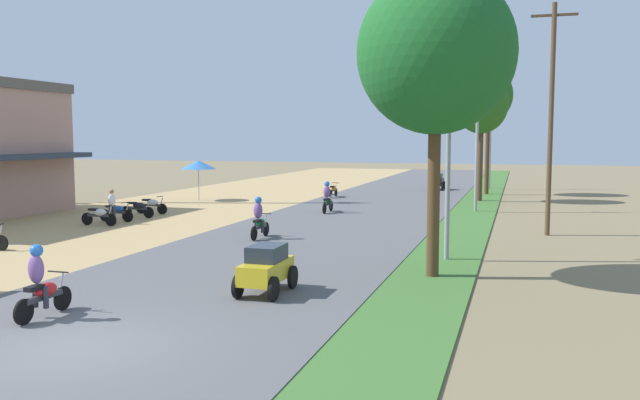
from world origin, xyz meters
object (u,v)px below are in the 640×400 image
object	(u,v)px
car_hatchback_black	(437,181)
motorbike_ahead_fifth	(333,190)
median_tree_third	(489,96)
car_hatchback_yellow	(266,267)
vendor_umbrella	(198,165)
median_tree_nearest	(436,54)
pedestrian_on_shoulder	(112,205)
motorbike_ahead_second	(41,283)
motorbike_ahead_third	(259,219)
parked_motorbike_fourth	(117,211)
median_tree_second	(481,104)
streetlamp_mid	(477,129)
parked_motorbike_third	(99,215)
parked_motorbike_sixth	(152,204)
utility_pole_near	(551,116)
streetlamp_near	(449,125)
motorbike_ahead_fourth	(327,198)
streetlamp_far	(490,131)
parked_motorbike_fifth	(138,208)

from	to	relation	value
car_hatchback_black	motorbike_ahead_fifth	xyz separation A→B (m)	(-5.79, -8.16, -0.17)
median_tree_third	car_hatchback_yellow	size ratio (longest dim) A/B	4.33
vendor_umbrella	median_tree_nearest	size ratio (longest dim) A/B	0.29
pedestrian_on_shoulder	car_hatchback_black	bearing A→B (deg)	63.51
car_hatchback_black	motorbike_ahead_second	size ratio (longest dim) A/B	1.11
median_tree_nearest	motorbike_ahead_third	distance (m)	10.41
parked_motorbike_fourth	median_tree_second	distance (m)	22.73
motorbike_ahead_fifth	car_hatchback_yellow	bearing A→B (deg)	-77.92
streetlamp_mid	car_hatchback_yellow	world-z (taller)	streetlamp_mid
motorbike_ahead_fifth	parked_motorbike_third	bearing A→B (deg)	-111.39
motorbike_ahead_second	car_hatchback_yellow	bearing A→B (deg)	43.08
parked_motorbike_third	car_hatchback_black	world-z (taller)	car_hatchback_black
parked_motorbike_sixth	motorbike_ahead_fifth	size ratio (longest dim) A/B	1.00
parked_motorbike_fourth	median_tree_nearest	bearing A→B (deg)	-26.35
median_tree_second	utility_pole_near	bearing A→B (deg)	-75.51
utility_pole_near	median_tree_second	bearing A→B (deg)	104.49
parked_motorbike_sixth	motorbike_ahead_fifth	distance (m)	13.33
median_tree_second	utility_pole_near	distance (m)	14.15
car_hatchback_yellow	motorbike_ahead_second	xyz separation A→B (m)	(-3.86, -3.61, 0.11)
median_tree_nearest	streetlamp_mid	world-z (taller)	median_tree_nearest
median_tree_nearest	streetlamp_near	bearing A→B (deg)	87.65
pedestrian_on_shoulder	streetlamp_mid	distance (m)	18.97
parked_motorbike_fourth	motorbike_ahead_fourth	world-z (taller)	motorbike_ahead_fourth
motorbike_ahead_fourth	pedestrian_on_shoulder	bearing A→B (deg)	-138.92
streetlamp_near	motorbike_ahead_third	xyz separation A→B (m)	(-7.46, 2.16, -3.58)
streetlamp_far	streetlamp_mid	bearing A→B (deg)	-90.00
parked_motorbike_third	vendor_umbrella	world-z (taller)	vendor_umbrella
median_tree_third	car_hatchback_black	world-z (taller)	median_tree_third
vendor_umbrella	motorbike_ahead_second	bearing A→B (deg)	-69.85
car_hatchback_yellow	motorbike_ahead_second	bearing A→B (deg)	-136.92
median_tree_second	streetlamp_far	world-z (taller)	median_tree_second
streetlamp_near	utility_pole_near	size ratio (longest dim) A/B	0.81
parked_motorbike_sixth	median_tree_nearest	bearing A→B (deg)	-34.87
parked_motorbike_fourth	median_tree_nearest	distance (m)	18.54
streetlamp_near	median_tree_second	bearing A→B (deg)	90.43
parked_motorbike_fifth	motorbike_ahead_fourth	world-z (taller)	motorbike_ahead_fourth
car_hatchback_yellow	motorbike_ahead_second	distance (m)	5.28
parked_motorbike_third	motorbike_ahead_fourth	distance (m)	11.45
parked_motorbike_sixth	median_tree_second	size ratio (longest dim) A/B	0.23
car_hatchback_yellow	median_tree_third	bearing A→B (deg)	82.97
median_tree_second	median_tree_third	distance (m)	5.18
median_tree_third	motorbike_ahead_fourth	distance (m)	17.15
median_tree_second	streetlamp_near	size ratio (longest dim) A/B	1.05
streetlamp_far	motorbike_ahead_third	bearing A→B (deg)	-104.59
parked_motorbike_third	parked_motorbike_fifth	size ratio (longest dim) A/B	1.00
car_hatchback_black	parked_motorbike_third	bearing A→B (deg)	-116.46
parked_motorbike_sixth	streetlamp_near	xyz separation A→B (m)	(15.97, -8.32, 3.88)
parked_motorbike_sixth	motorbike_ahead_fourth	bearing A→B (deg)	19.70
car_hatchback_yellow	streetlamp_far	bearing A→B (deg)	84.01
streetlamp_mid	motorbike_ahead_third	size ratio (longest dim) A/B	4.25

